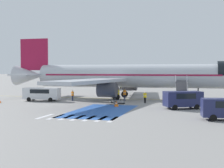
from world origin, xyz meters
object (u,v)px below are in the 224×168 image
object	(u,v)px
traffic_cone_0	(116,104)
ground_crew_3	(118,94)
boarding_stairs_forward	(182,96)
ground_crew_0	(73,95)
airliner	(126,76)
traffic_cone_1	(0,101)
service_van_2	(42,93)
baggage_cart	(118,101)
ground_crew_1	(125,94)
service_van_0	(183,98)
ground_crew_2	(145,97)
fuel_tanker	(114,82)

from	to	relation	value
traffic_cone_0	ground_crew_3	bearing A→B (deg)	102.82
boarding_stairs_forward	ground_crew_0	xyz separation A→B (m)	(-16.16, -1.19, -0.05)
airliner	traffic_cone_1	xyz separation A→B (m)	(-16.10, -10.83, -3.45)
service_van_2	baggage_cart	bearing A→B (deg)	83.52
service_van_2	ground_crew_0	distance (m)	4.67
ground_crew_3	ground_crew_1	bearing A→B (deg)	-19.66
service_van_2	traffic_cone_1	world-z (taller)	service_van_2
service_van_0	traffic_cone_0	world-z (taller)	service_van_0
baggage_cart	ground_crew_0	bearing A→B (deg)	-38.02
service_van_2	ground_crew_1	bearing A→B (deg)	101.51
ground_crew_2	traffic_cone_0	bearing A→B (deg)	88.52
ground_crew_2	ground_crew_3	size ratio (longest dim) A/B	0.87
service_van_0	airliner	bearing A→B (deg)	15.75
ground_crew_0	fuel_tanker	bearing A→B (deg)	132.04
ground_crew_3	traffic_cone_0	bearing A→B (deg)	-94.69
ground_crew_1	ground_crew_0	bearing A→B (deg)	139.93
service_van_0	traffic_cone_1	world-z (taller)	service_van_0
airliner	ground_crew_3	bearing A→B (deg)	-10.42
airliner	service_van_2	distance (m)	13.63
service_van_0	ground_crew_0	xyz separation A→B (m)	(-16.65, 5.49, -0.32)
traffic_cone_0	traffic_cone_1	distance (m)	17.36
boarding_stairs_forward	traffic_cone_1	distance (m)	26.07
ground_crew_0	traffic_cone_1	distance (m)	10.53
baggage_cart	ground_crew_0	size ratio (longest dim) A/B	1.82
service_van_0	ground_crew_2	world-z (taller)	service_van_0
fuel_tanker	service_van_2	bearing A→B (deg)	-98.24
airliner	boarding_stairs_forward	world-z (taller)	airliner
boarding_stairs_forward	ground_crew_1	world-z (taller)	boarding_stairs_forward
boarding_stairs_forward	service_van_0	bearing A→B (deg)	-86.13
fuel_tanker	ground_crew_1	distance (m)	29.70
fuel_tanker	boarding_stairs_forward	bearing A→B (deg)	-62.26
boarding_stairs_forward	fuel_tanker	xyz separation A→B (m)	(-18.03, 29.53, 0.71)
airliner	traffic_cone_0	world-z (taller)	airliner
ground_crew_2	service_van_2	bearing A→B (deg)	32.21
baggage_cart	traffic_cone_0	xyz separation A→B (m)	(0.81, -3.91, 0.09)
ground_crew_1	ground_crew_3	world-z (taller)	ground_crew_3
ground_crew_1	traffic_cone_0	size ratio (longest dim) A/B	2.62
ground_crew_3	service_van_0	bearing A→B (deg)	-56.05
fuel_tanker	ground_crew_0	xyz separation A→B (m)	(1.87, -30.72, -0.76)
ground_crew_3	airliner	bearing A→B (deg)	62.44
fuel_tanker	traffic_cone_0	bearing A→B (deg)	-77.90
airliner	service_van_0	distance (m)	14.85
baggage_cart	ground_crew_1	world-z (taller)	ground_crew_1
fuel_tanker	service_van_0	size ratio (longest dim) A/B	1.83
airliner	service_van_0	size ratio (longest dim) A/B	8.23
ground_crew_2	traffic_cone_1	size ratio (longest dim) A/B	3.05
airliner	ground_crew_0	distance (m)	9.36
baggage_cart	ground_crew_1	xyz separation A→B (m)	(0.05, 3.90, 0.80)
boarding_stairs_forward	baggage_cart	distance (m)	9.07
service_van_0	traffic_cone_0	size ratio (longest dim) A/B	7.04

